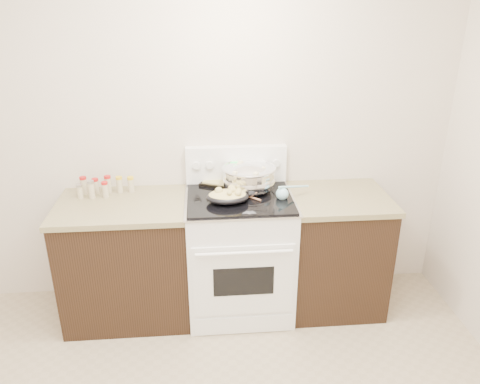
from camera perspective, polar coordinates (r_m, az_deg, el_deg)
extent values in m
cube|color=beige|center=(3.52, -6.31, 7.64)|extent=(4.00, 0.05, 2.70)
cube|color=black|center=(3.61, -13.48, -8.29)|extent=(0.90, 0.64, 0.88)
cube|color=brown|center=(3.40, -14.19, -1.63)|extent=(0.93, 0.67, 0.04)
cube|color=black|center=(3.70, 11.36, -7.26)|extent=(0.70, 0.64, 0.88)
cube|color=brown|center=(3.49, 11.94, -0.72)|extent=(0.73, 0.67, 0.04)
cube|color=white|center=(3.55, -0.07, -7.72)|extent=(0.76, 0.66, 0.92)
cube|color=white|center=(3.27, 0.44, -10.80)|extent=(0.70, 0.01, 0.55)
cube|color=black|center=(3.27, 0.45, -10.87)|extent=(0.42, 0.01, 0.22)
cylinder|color=white|center=(3.11, 0.52, -7.45)|extent=(0.65, 0.02, 0.02)
cube|color=white|center=(3.50, 0.42, -15.89)|extent=(0.70, 0.01, 0.14)
cube|color=silver|center=(3.34, -0.07, -0.83)|extent=(0.78, 0.68, 0.01)
cube|color=black|center=(3.33, -0.07, -0.65)|extent=(0.74, 0.64, 0.01)
cube|color=white|center=(3.55, -0.48, 3.42)|extent=(0.76, 0.07, 0.28)
cylinder|color=white|center=(3.49, -5.34, 3.22)|extent=(0.06, 0.02, 0.06)
cylinder|color=white|center=(3.49, -3.70, 3.28)|extent=(0.06, 0.02, 0.06)
cylinder|color=white|center=(3.52, 2.83, 3.47)|extent=(0.06, 0.02, 0.06)
cylinder|color=white|center=(3.54, 4.43, 3.51)|extent=(0.06, 0.02, 0.06)
cube|color=#19E533|center=(3.51, -0.43, 3.40)|extent=(0.09, 0.00, 0.04)
cube|color=silver|center=(3.50, -1.73, 3.35)|extent=(0.05, 0.00, 0.05)
cube|color=silver|center=(3.51, 0.88, 3.43)|extent=(0.05, 0.00, 0.05)
ellipsoid|color=silver|center=(3.42, 1.10, 1.50)|extent=(0.49, 0.49, 0.23)
cylinder|color=silver|center=(3.45, 1.09, 0.38)|extent=(0.21, 0.21, 0.01)
torus|color=silver|center=(3.38, 1.11, 2.97)|extent=(0.40, 0.40, 0.02)
cylinder|color=silver|center=(3.41, 1.10, 1.89)|extent=(0.37, 0.37, 0.13)
cylinder|color=brown|center=(3.39, 1.11, 2.78)|extent=(0.35, 0.35, 0.00)
cube|color=beige|center=(3.30, -0.61, 2.29)|extent=(0.04, 0.04, 0.03)
cube|color=beige|center=(3.38, 1.72, 2.85)|extent=(0.03, 0.03, 0.03)
cube|color=beige|center=(3.40, 1.45, 2.97)|extent=(0.04, 0.04, 0.03)
cube|color=beige|center=(3.35, 0.59, 2.63)|extent=(0.04, 0.04, 0.02)
cube|color=beige|center=(3.51, 0.11, 3.60)|extent=(0.04, 0.04, 0.02)
cube|color=beige|center=(3.46, -0.03, 3.34)|extent=(0.04, 0.04, 0.03)
cube|color=beige|center=(3.42, 1.71, 3.06)|extent=(0.04, 0.04, 0.03)
cube|color=beige|center=(3.28, 1.96, 2.19)|extent=(0.04, 0.04, 0.03)
cube|color=beige|center=(3.38, 1.18, 2.84)|extent=(0.04, 0.04, 0.03)
cube|color=beige|center=(3.38, 2.77, 2.82)|extent=(0.04, 0.04, 0.03)
ellipsoid|color=black|center=(3.23, -1.55, -0.60)|extent=(0.30, 0.21, 0.08)
ellipsoid|color=#D0BC6F|center=(3.22, -1.56, -0.41)|extent=(0.27, 0.19, 0.06)
sphere|color=#D0BC6F|center=(3.26, -1.01, 0.48)|extent=(0.05, 0.05, 0.05)
sphere|color=#D0BC6F|center=(3.20, -1.05, 0.19)|extent=(0.04, 0.04, 0.04)
sphere|color=#D0BC6F|center=(3.22, -0.83, 0.16)|extent=(0.05, 0.05, 0.05)
sphere|color=#D0BC6F|center=(3.16, -1.32, -0.12)|extent=(0.04, 0.04, 0.04)
sphere|color=#D0BC6F|center=(3.22, -2.61, 0.14)|extent=(0.05, 0.05, 0.05)
sphere|color=#D0BC6F|center=(3.21, -0.16, 0.12)|extent=(0.04, 0.04, 0.04)
sphere|color=#D0BC6F|center=(3.18, -0.25, -0.16)|extent=(0.05, 0.05, 0.05)
sphere|color=#D0BC6F|center=(3.27, -0.07, 0.70)|extent=(0.06, 0.06, 0.06)
cube|color=black|center=(3.56, -1.09, 1.25)|extent=(0.50, 0.44, 0.02)
cube|color=#D0BC6F|center=(3.56, -1.09, 1.43)|extent=(0.44, 0.38, 0.02)
sphere|color=#D0BC6F|center=(3.47, -0.37, 1.11)|extent=(0.04, 0.04, 0.04)
sphere|color=#D0BC6F|center=(3.64, 0.47, 2.18)|extent=(0.04, 0.04, 0.04)
sphere|color=#D0BC6F|center=(3.56, 1.09, 1.68)|extent=(0.04, 0.04, 0.04)
sphere|color=#D0BC6F|center=(3.61, -1.87, 1.95)|extent=(0.04, 0.04, 0.04)
sphere|color=#D0BC6F|center=(3.55, -1.24, 1.59)|extent=(0.04, 0.04, 0.04)
sphere|color=#D0BC6F|center=(3.59, -1.73, 1.83)|extent=(0.04, 0.04, 0.04)
sphere|color=#D0BC6F|center=(3.54, -0.16, 1.56)|extent=(0.04, 0.04, 0.04)
sphere|color=#D0BC6F|center=(3.53, 1.04, 1.46)|extent=(0.04, 0.04, 0.04)
sphere|color=#D0BC6F|center=(3.50, -1.49, 1.24)|extent=(0.03, 0.03, 0.03)
sphere|color=#D0BC6F|center=(3.51, 0.25, 1.39)|extent=(0.05, 0.05, 0.05)
cylinder|color=#A9704D|center=(3.33, 0.59, -0.40)|extent=(0.21, 0.20, 0.01)
sphere|color=#A9704D|center=(3.25, -0.67, -0.92)|extent=(0.04, 0.04, 0.04)
sphere|color=#94CCDC|center=(3.30, 5.17, -0.23)|extent=(0.09, 0.09, 0.09)
cylinder|color=#94CCDC|center=(3.36, 6.60, 0.65)|extent=(0.25, 0.16, 0.08)
cylinder|color=#BFB28C|center=(3.61, -18.50, 0.66)|extent=(0.05, 0.05, 0.11)
cylinder|color=#B21414|center=(3.59, -18.62, 1.62)|extent=(0.05, 0.05, 0.02)
cylinder|color=#BFB28C|center=(3.59, -17.17, 0.58)|extent=(0.04, 0.04, 0.10)
cylinder|color=#B21414|center=(3.57, -17.28, 1.44)|extent=(0.05, 0.05, 0.02)
cylinder|color=#BFB28C|center=(3.57, -15.77, 0.77)|extent=(0.05, 0.05, 0.11)
cylinder|color=#B21414|center=(3.54, -15.88, 1.77)|extent=(0.05, 0.05, 0.02)
cylinder|color=#BFB28C|center=(3.55, -14.46, 0.74)|extent=(0.04, 0.04, 0.11)
cylinder|color=gold|center=(3.53, -14.56, 1.68)|extent=(0.05, 0.05, 0.02)
cylinder|color=#BFB28C|center=(3.54, -13.14, 0.76)|extent=(0.04, 0.04, 0.10)
cylinder|color=gold|center=(3.52, -13.22, 1.66)|extent=(0.05, 0.05, 0.02)
cylinder|color=#BFB28C|center=(3.54, -18.90, -0.05)|extent=(0.04, 0.04, 0.09)
cylinder|color=#B2B2B7|center=(3.52, -19.01, 0.74)|extent=(0.04, 0.04, 0.02)
cylinder|color=#BFB28C|center=(3.51, -17.64, 0.16)|extent=(0.05, 0.05, 0.11)
cylinder|color=#B2B2B7|center=(3.48, -17.77, 1.16)|extent=(0.05, 0.05, 0.02)
cylinder|color=#BFB28C|center=(3.49, -16.10, 0.14)|extent=(0.04, 0.04, 0.10)
cylinder|color=#B21414|center=(3.47, -16.21, 1.05)|extent=(0.05, 0.05, 0.02)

